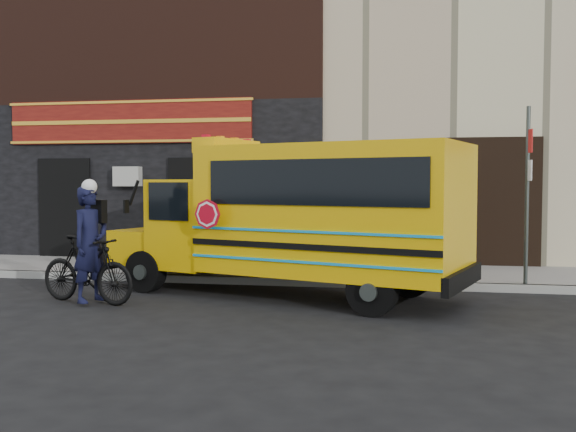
% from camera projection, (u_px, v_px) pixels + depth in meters
% --- Properties ---
extents(ground, '(120.00, 120.00, 0.00)m').
position_uv_depth(ground, '(279.00, 311.00, 10.42)').
color(ground, black).
rests_on(ground, ground).
extents(curb, '(40.00, 0.20, 0.15)m').
position_uv_depth(curb, '(304.00, 282.00, 12.97)').
color(curb, gray).
rests_on(curb, ground).
extents(sidewalk, '(40.00, 3.00, 0.15)m').
position_uv_depth(sidewalk, '(315.00, 272.00, 14.45)').
color(sidewalk, gray).
rests_on(sidewalk, ground).
extents(building, '(20.00, 10.70, 12.00)m').
position_uv_depth(building, '(341.00, 56.00, 20.38)').
color(building, beige).
rests_on(building, sidewalk).
extents(school_bus, '(7.22, 4.18, 2.92)m').
position_uv_depth(school_bus, '(300.00, 215.00, 11.65)').
color(school_bus, black).
rests_on(school_bus, ground).
extents(sign_pole, '(0.08, 0.31, 3.54)m').
position_uv_depth(sign_pole, '(527.00, 191.00, 12.20)').
color(sign_pole, '#3B423E').
rests_on(sign_pole, ground).
extents(bicycle, '(2.04, 1.02, 1.18)m').
position_uv_depth(bicycle, '(87.00, 269.00, 11.09)').
color(bicycle, black).
rests_on(bicycle, ground).
extents(cyclist, '(0.68, 0.84, 1.99)m').
position_uv_depth(cyclist, '(90.00, 247.00, 10.97)').
color(cyclist, black).
rests_on(cyclist, ground).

